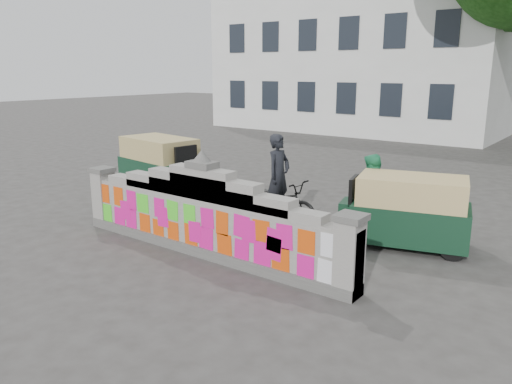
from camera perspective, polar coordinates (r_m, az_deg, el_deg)
ground at (r=9.64m, az=-5.93°, el=-7.08°), size 100.00×100.00×0.00m
parapet_wall at (r=9.40m, az=-6.07°, el=-2.82°), size 6.48×0.44×2.01m
building at (r=31.44m, az=12.70°, el=14.55°), size 16.00×10.00×8.90m
cyclist_bike at (r=11.18m, az=2.56°, el=-1.19°), size 2.07×0.78×1.07m
cyclist_rider at (r=11.08m, az=2.58°, el=0.68°), size 0.46×0.68×1.82m
pedestrian at (r=10.95m, az=12.88°, el=-0.17°), size 0.72×0.89×1.70m
rickshaw_left at (r=14.52m, az=-10.78°, el=3.17°), size 2.88×1.63×1.56m
rickshaw_right at (r=10.25m, az=16.89°, el=-2.03°), size 2.64×1.73×1.42m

